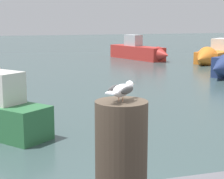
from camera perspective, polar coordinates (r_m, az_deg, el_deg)
mooring_post at (r=3.30m, az=1.31°, el=-9.84°), size 0.42×0.42×0.96m
seagull at (r=3.15m, az=1.41°, el=-0.04°), size 0.32×0.30×0.14m
boat_red at (r=26.84m, az=4.05°, el=5.39°), size 2.68×5.38×1.62m
boat_orange at (r=25.77m, az=14.56°, el=4.77°), size 5.48×4.67×1.71m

